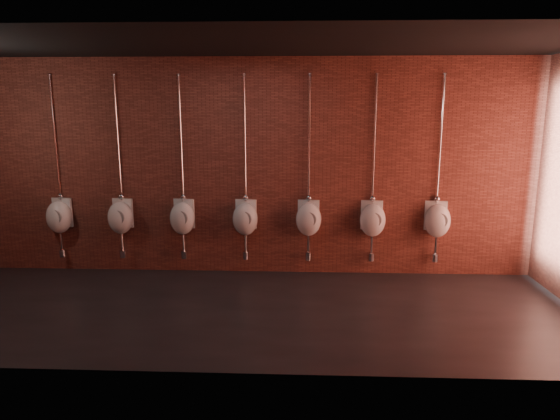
{
  "coord_description": "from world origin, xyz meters",
  "views": [
    {
      "loc": [
        0.8,
        -5.83,
        2.52
      ],
      "look_at": [
        0.52,
        0.9,
        1.1
      ],
      "focal_mm": 32.0,
      "sensor_mm": 36.0,
      "label": 1
    }
  ],
  "objects_px": {
    "urinal_4": "(309,218)",
    "urinal_6": "(437,219)",
    "urinal_5": "(373,219)",
    "urinal_0": "(59,216)",
    "urinal_2": "(183,217)",
    "urinal_3": "(245,218)",
    "urinal_1": "(121,216)"
  },
  "relations": [
    {
      "from": "urinal_2",
      "to": "urinal_6",
      "type": "bearing_deg",
      "value": 0.0
    },
    {
      "from": "urinal_4",
      "to": "urinal_6",
      "type": "distance_m",
      "value": 1.88
    },
    {
      "from": "urinal_2",
      "to": "urinal_4",
      "type": "relative_size",
      "value": 1.0
    },
    {
      "from": "urinal_5",
      "to": "urinal_6",
      "type": "bearing_deg",
      "value": 0.0
    },
    {
      "from": "urinal_3",
      "to": "urinal_5",
      "type": "relative_size",
      "value": 1.0
    },
    {
      "from": "urinal_0",
      "to": "urinal_3",
      "type": "distance_m",
      "value": 2.82
    },
    {
      "from": "urinal_1",
      "to": "urinal_4",
      "type": "distance_m",
      "value": 2.82
    },
    {
      "from": "urinal_3",
      "to": "urinal_5",
      "type": "height_order",
      "value": "same"
    },
    {
      "from": "urinal_0",
      "to": "urinal_3",
      "type": "height_order",
      "value": "same"
    },
    {
      "from": "urinal_0",
      "to": "urinal_4",
      "type": "relative_size",
      "value": 1.0
    },
    {
      "from": "urinal_1",
      "to": "urinal_5",
      "type": "height_order",
      "value": "same"
    },
    {
      "from": "urinal_3",
      "to": "urinal_6",
      "type": "relative_size",
      "value": 1.0
    },
    {
      "from": "urinal_5",
      "to": "urinal_6",
      "type": "xyz_separation_m",
      "value": [
        0.94,
        0.0,
        0.0
      ]
    },
    {
      "from": "urinal_0",
      "to": "urinal_3",
      "type": "relative_size",
      "value": 1.0
    },
    {
      "from": "urinal_4",
      "to": "urinal_5",
      "type": "relative_size",
      "value": 1.0
    },
    {
      "from": "urinal_5",
      "to": "urinal_3",
      "type": "bearing_deg",
      "value": 180.0
    },
    {
      "from": "urinal_4",
      "to": "urinal_6",
      "type": "relative_size",
      "value": 1.0
    },
    {
      "from": "urinal_3",
      "to": "urinal_0",
      "type": "bearing_deg",
      "value": 180.0
    },
    {
      "from": "urinal_1",
      "to": "urinal_6",
      "type": "distance_m",
      "value": 4.71
    },
    {
      "from": "urinal_0",
      "to": "urinal_6",
      "type": "relative_size",
      "value": 1.0
    },
    {
      "from": "urinal_1",
      "to": "urinal_2",
      "type": "bearing_deg",
      "value": 0.0
    },
    {
      "from": "urinal_0",
      "to": "urinal_1",
      "type": "xyz_separation_m",
      "value": [
        0.94,
        0.0,
        0.0
      ]
    },
    {
      "from": "urinal_1",
      "to": "urinal_6",
      "type": "height_order",
      "value": "same"
    },
    {
      "from": "urinal_4",
      "to": "urinal_6",
      "type": "height_order",
      "value": "same"
    },
    {
      "from": "urinal_3",
      "to": "urinal_5",
      "type": "distance_m",
      "value": 1.88
    },
    {
      "from": "urinal_3",
      "to": "urinal_2",
      "type": "bearing_deg",
      "value": 180.0
    },
    {
      "from": "urinal_0",
      "to": "urinal_2",
      "type": "distance_m",
      "value": 1.88
    },
    {
      "from": "urinal_0",
      "to": "urinal_6",
      "type": "distance_m",
      "value": 5.65
    },
    {
      "from": "urinal_0",
      "to": "urinal_5",
      "type": "relative_size",
      "value": 1.0
    },
    {
      "from": "urinal_4",
      "to": "urinal_0",
      "type": "bearing_deg",
      "value": 180.0
    },
    {
      "from": "urinal_3",
      "to": "urinal_6",
      "type": "height_order",
      "value": "same"
    },
    {
      "from": "urinal_2",
      "to": "urinal_5",
      "type": "distance_m",
      "value": 2.82
    }
  ]
}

